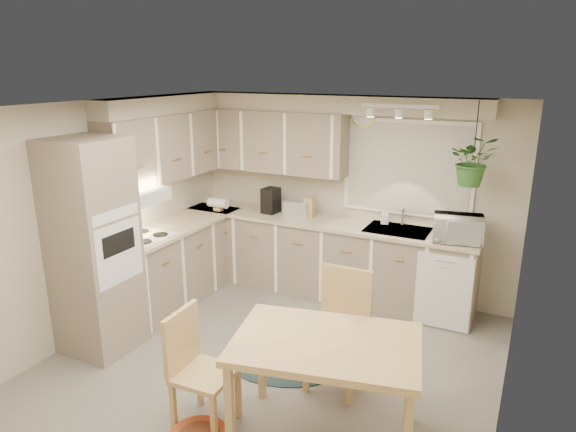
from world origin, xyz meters
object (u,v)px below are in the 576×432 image
object	(u,v)px
dining_table	(325,391)
chair_back	(337,332)
braided_rug	(286,360)
microwave	(458,226)
chair_left	(205,371)

from	to	relation	value
dining_table	chair_back	bearing A→B (deg)	104.26
braided_rug	dining_table	bearing A→B (deg)	-48.43
dining_table	braided_rug	distance (m)	1.18
microwave	chair_left	bearing A→B (deg)	-129.30
dining_table	chair_back	world-z (taller)	chair_back
dining_table	microwave	size ratio (longest dim) A/B	2.63
dining_table	microwave	xyz separation A→B (m)	(0.52, 2.34, 0.69)
chair_left	braided_rug	bearing A→B (deg)	169.52
chair_back	braided_rug	distance (m)	0.78
dining_table	chair_left	bearing A→B (deg)	-164.37
chair_back	microwave	bearing A→B (deg)	-113.20
chair_back	chair_left	bearing A→B (deg)	51.87
chair_left	braided_rug	xyz separation A→B (m)	(0.16, 1.08, -0.47)
braided_rug	microwave	world-z (taller)	microwave
dining_table	braided_rug	xyz separation A→B (m)	(-0.74, 0.83, -0.41)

